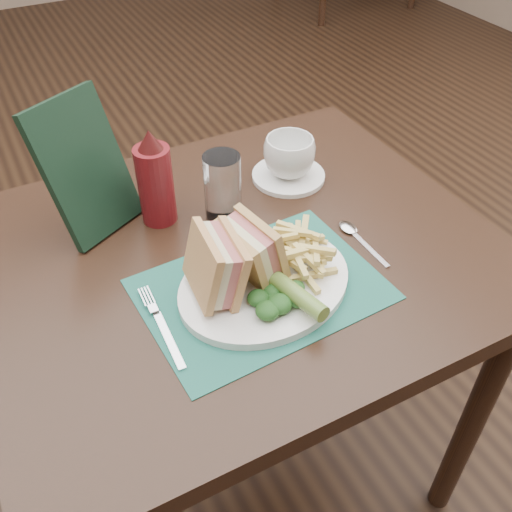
{
  "coord_description": "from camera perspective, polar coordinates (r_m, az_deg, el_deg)",
  "views": [
    {
      "loc": [
        -0.33,
        -1.2,
        1.41
      ],
      "look_at": [
        -0.01,
        -0.58,
        0.8
      ],
      "focal_mm": 40.0,
      "sensor_mm": 36.0,
      "label": 1
    }
  ],
  "objects": [
    {
      "name": "placemat",
      "position": [
        0.93,
        0.5,
        -3.33
      ],
      "size": [
        0.4,
        0.29,
        0.0
      ],
      "primitive_type": "cube",
      "rotation": [
        0.0,
        0.0,
        0.05
      ],
      "color": "#1C5B4D",
      "rests_on": "table_main"
    },
    {
      "name": "floor",
      "position": [
        1.88,
        -8.16,
        -7.73
      ],
      "size": [
        7.0,
        7.0,
        0.0
      ],
      "primitive_type": "plane",
      "color": "black",
      "rests_on": "ground"
    },
    {
      "name": "check_presenter",
      "position": [
        1.04,
        -16.73,
        8.43
      ],
      "size": [
        0.18,
        0.15,
        0.24
      ],
      "primitive_type": "cube",
      "rotation": [
        -0.31,
        0.0,
        0.49
      ],
      "color": "black",
      "rests_on": "table_main"
    },
    {
      "name": "pickle_spear",
      "position": [
        0.87,
        4.0,
        -3.79
      ],
      "size": [
        0.05,
        0.12,
        0.03
      ],
      "primitive_type": "cylinder",
      "rotation": [
        1.54,
        0.0,
        0.22
      ],
      "color": "#52732B",
      "rests_on": "plate"
    },
    {
      "name": "fork",
      "position": [
        0.88,
        -9.42,
        -6.78
      ],
      "size": [
        0.04,
        0.17,
        0.01
      ],
      "primitive_type": null,
      "rotation": [
        0.0,
        0.0,
        -0.04
      ],
      "color": "silver",
      "rests_on": "placemat"
    },
    {
      "name": "plate",
      "position": [
        0.93,
        0.86,
        -2.82
      ],
      "size": [
        0.35,
        0.3,
        0.01
      ],
      "primitive_type": null,
      "rotation": [
        0.0,
        0.0,
        0.22
      ],
      "color": "white",
      "rests_on": "placemat"
    },
    {
      "name": "kale_garnish",
      "position": [
        0.88,
        2.6,
        -4.09
      ],
      "size": [
        0.11,
        0.08,
        0.03
      ],
      "primitive_type": null,
      "color": "#173E16",
      "rests_on": "plate"
    },
    {
      "name": "saucer",
      "position": [
        1.19,
        3.25,
        8.01
      ],
      "size": [
        0.19,
        0.19,
        0.01
      ],
      "primitive_type": "cylinder",
      "rotation": [
        0.0,
        0.0,
        -0.28
      ],
      "color": "white",
      "rests_on": "table_main"
    },
    {
      "name": "coffee_cup",
      "position": [
        1.16,
        3.34,
        9.9
      ],
      "size": [
        0.14,
        0.14,
        0.08
      ],
      "primitive_type": "imported",
      "rotation": [
        0.0,
        0.0,
        1.02
      ],
      "color": "white",
      "rests_on": "saucer"
    },
    {
      "name": "drinking_glass",
      "position": [
        1.05,
        -3.36,
        6.87
      ],
      "size": [
        0.09,
        0.09,
        0.13
      ],
      "primitive_type": "cylinder",
      "rotation": [
        0.0,
        0.0,
        -0.31
      ],
      "color": "white",
      "rests_on": "table_main"
    },
    {
      "name": "sandwich_half_b",
      "position": [
        0.89,
        -1.47,
        0.18
      ],
      "size": [
        0.09,
        0.12,
        0.11
      ],
      "primitive_type": null,
      "rotation": [
        0.0,
        -0.24,
        0.17
      ],
      "color": "tan",
      "rests_on": "plate"
    },
    {
      "name": "ketchup_bottle",
      "position": [
        1.04,
        -10.1,
        7.79
      ],
      "size": [
        0.08,
        0.08,
        0.19
      ],
      "primitive_type": null,
      "rotation": [
        0.0,
        0.0,
        0.19
      ],
      "color": "#5B0F14",
      "rests_on": "table_main"
    },
    {
      "name": "table_main",
      "position": [
        1.29,
        -1.49,
        -11.85
      ],
      "size": [
        0.9,
        0.75,
        0.75
      ],
      "primitive_type": null,
      "color": "black",
      "rests_on": "ground"
    },
    {
      "name": "fries_pile",
      "position": [
        0.94,
        4.06,
        0.59
      ],
      "size": [
        0.18,
        0.2,
        0.05
      ],
      "primitive_type": null,
      "color": "#D5C06A",
      "rests_on": "plate"
    },
    {
      "name": "spoon",
      "position": [
        1.04,
        10.59,
        1.51
      ],
      "size": [
        0.03,
        0.15,
        0.01
      ],
      "primitive_type": null,
      "rotation": [
        0.0,
        0.0,
        -0.0
      ],
      "color": "silver",
      "rests_on": "table_main"
    },
    {
      "name": "sandwich_half_a",
      "position": [
        0.87,
        -5.37,
        -1.25
      ],
      "size": [
        0.09,
        0.12,
        0.11
      ],
      "primitive_type": null,
      "rotation": [
        0.0,
        0.24,
        -0.09
      ],
      "color": "tan",
      "rests_on": "plate"
    }
  ]
}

